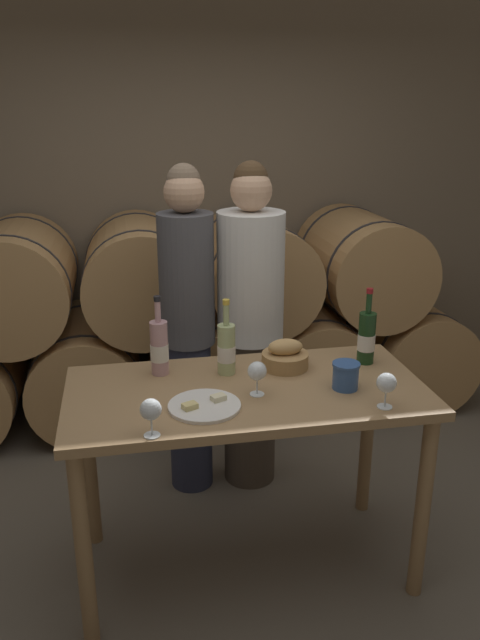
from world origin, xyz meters
name	(u,v)px	position (x,y,z in m)	size (l,w,h in m)	color
ground_plane	(246,564)	(0.00, 0.00, 0.00)	(10.00, 10.00, 0.00)	#665E51
stone_wall_back	(185,166)	(0.00, 2.22, 1.60)	(10.00, 0.12, 3.20)	#7F705B
barrel_stack	(199,323)	(0.00, 1.62, 0.63)	(3.73, 0.96, 1.34)	tan
tasting_table	(247,416)	(0.00, 0.00, 0.77)	(1.49, 0.73, 0.90)	#99754C
person_left	(188,328)	(-0.17, 0.71, 0.92)	(0.28, 0.28, 1.76)	#2D334C
person_right	(250,328)	(0.16, 0.71, 0.90)	(0.35, 0.35, 1.76)	#4C4238
wine_bottle_red	(367,338)	(0.59, 0.17, 1.02)	(0.08, 0.08, 0.35)	#193819
wine_bottle_white	(226,349)	(-0.06, 0.17, 1.01)	(0.08, 0.08, 0.34)	#ADBC7F
wine_bottle_rose	(159,347)	(-0.34, 0.22, 1.02)	(0.08, 0.08, 0.35)	#BC8E93
blue_crock	(346,375)	(0.40, -0.08, 0.96)	(0.12, 0.12, 0.11)	#335693
bread_basket	(285,357)	(0.21, 0.18, 0.95)	(0.21, 0.21, 0.13)	#A87F4C
cheese_plate	(204,406)	(-0.20, -0.14, 0.91)	(0.29, 0.29, 0.04)	white
wine_glass_far_left	(151,410)	(-0.41, -0.33, 1.00)	(0.08, 0.08, 0.14)	white
wine_glass_left	(257,372)	(0.03, -0.07, 1.00)	(0.08, 0.08, 0.14)	white
wine_glass_center	(386,384)	(0.49, -0.27, 1.00)	(0.08, 0.08, 0.14)	white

